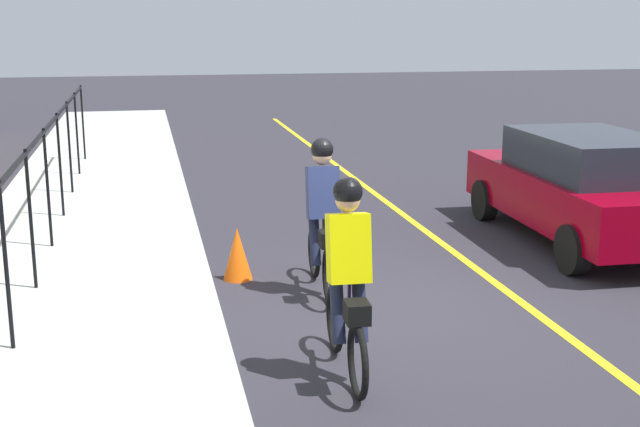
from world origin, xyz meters
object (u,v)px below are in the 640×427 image
object	(u,v)px
cyclist_lead	(322,217)
cyclist_follow	(348,280)
traffic_cone_near	(237,254)
patrol_sedan	(583,186)

from	to	relation	value
cyclist_lead	cyclist_follow	size ratio (longest dim) A/B	1.00
cyclist_follow	traffic_cone_near	distance (m)	3.21
cyclist_follow	traffic_cone_near	bearing A→B (deg)	13.89
cyclist_lead	patrol_sedan	distance (m)	4.36
traffic_cone_near	cyclist_lead	bearing A→B (deg)	-127.75
traffic_cone_near	patrol_sedan	bearing A→B (deg)	-81.53
cyclist_follow	patrol_sedan	xyz separation A→B (m)	(3.84, -4.39, -0.09)
patrol_sedan	traffic_cone_near	size ratio (longest dim) A/B	6.82
traffic_cone_near	cyclist_follow	bearing A→B (deg)	-168.35
cyclist_follow	patrol_sedan	distance (m)	5.83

